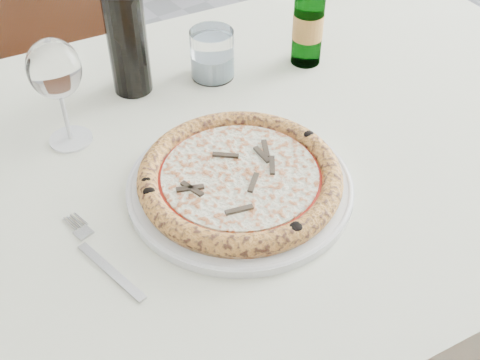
{
  "coord_description": "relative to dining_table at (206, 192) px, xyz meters",
  "views": [
    {
      "loc": [
        -0.55,
        -0.58,
        1.38
      ],
      "look_at": [
        -0.17,
        -0.05,
        0.78
      ],
      "focal_mm": 45.0,
      "sensor_mm": 36.0,
      "label": 1
    }
  ],
  "objects": [
    {
      "name": "wine_glass",
      "position": [
        -0.16,
        0.16,
        0.21
      ],
      "size": [
        0.08,
        0.08,
        0.18
      ],
      "color": "silver",
      "rests_on": "dining_table"
    },
    {
      "name": "fork",
      "position": [
        -0.23,
        -0.1,
        0.08
      ],
      "size": [
        0.04,
        0.19,
        0.0
      ],
      "color": "#B2B2B2",
      "rests_on": "dining_table"
    },
    {
      "name": "beer_bottle",
      "position": [
        0.32,
        0.12,
        0.17
      ],
      "size": [
        0.06,
        0.06,
        0.22
      ],
      "color": "#226626",
      "rests_on": "dining_table"
    },
    {
      "name": "pizza",
      "position": [
        -0.0,
        -0.1,
        0.11
      ],
      "size": [
        0.3,
        0.3,
        0.03
      ],
      "color": "tan",
      "rests_on": "plate"
    },
    {
      "name": "chair_far",
      "position": [
        -0.02,
        0.72,
        -0.14
      ],
      "size": [
        0.58,
        0.58,
        0.93
      ],
      "color": "brown",
      "rests_on": "floor"
    },
    {
      "name": "wine_bottle",
      "position": [
        0.0,
        0.24,
        0.2
      ],
      "size": [
        0.07,
        0.07,
        0.28
      ],
      "color": "black",
      "rests_on": "dining_table"
    },
    {
      "name": "tumbler",
      "position": [
        0.14,
        0.19,
        0.12
      ],
      "size": [
        0.08,
        0.08,
        0.09
      ],
      "color": "white",
      "rests_on": "dining_table"
    },
    {
      "name": "plate",
      "position": [
        -0.0,
        -0.1,
        0.09
      ],
      "size": [
        0.34,
        0.34,
        0.02
      ],
      "color": "white",
      "rests_on": "dining_table"
    },
    {
      "name": "dining_table",
      "position": [
        0.0,
        0.0,
        0.0
      ],
      "size": [
        1.65,
        1.11,
        0.76
      ],
      "color": "brown",
      "rests_on": "floor"
    }
  ]
}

